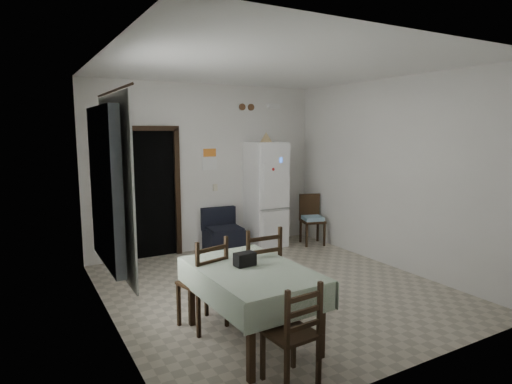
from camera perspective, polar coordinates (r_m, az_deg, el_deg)
The scene contains 25 objects.
ground at distance 5.91m, azimuth 2.45°, elevation -12.71°, with size 4.50×4.50×0.00m, color #A69D88.
ceiling at distance 5.57m, azimuth 2.65°, elevation 16.36°, with size 4.20×4.50×0.02m, color white, non-canonical shape.
wall_back at distance 7.55m, azimuth -6.58°, elevation 3.19°, with size 4.20×0.02×2.90m, color silver, non-canonical shape.
wall_front at distance 3.86m, azimuth 20.58°, elevation -2.23°, with size 4.20×0.02×2.90m, color silver, non-canonical shape.
wall_left at distance 4.79m, azimuth -19.25°, elevation -0.19°, with size 0.02×4.50×2.90m, color silver, non-canonical shape.
wall_right at distance 6.90m, azimuth 17.50°, elevation 2.37°, with size 0.02×4.50×2.90m, color silver, non-canonical shape.
doorway at distance 7.45m, azimuth -14.60°, elevation -0.12°, with size 1.06×0.52×2.22m.
window_recess at distance 4.58m, azimuth -19.47°, elevation 0.68°, with size 0.10×1.20×1.60m, color silver.
curtain at distance 4.60m, azimuth -18.12°, elevation 0.77°, with size 0.02×1.45×1.85m, color white.
curtain_rod at distance 4.58m, azimuth -18.55°, elevation 12.65°, with size 0.02×0.02×1.60m, color black.
calendar at distance 7.54m, azimuth -6.21°, elevation 4.48°, with size 0.28×0.02×0.40m, color white.
calendar_image at distance 7.53m, azimuth -6.21°, elevation 5.24°, with size 0.24×0.01×0.14m, color orange.
light_switch at distance 7.63m, azimuth -5.46°, elevation 0.62°, with size 0.08×0.02×0.12m, color beige.
vent_left at distance 7.81m, azimuth -1.85°, elevation 11.27°, with size 0.12×0.12×0.03m, color brown.
vent_right at distance 7.90m, azimuth -0.67°, elevation 11.24°, with size 0.12×0.12×0.03m, color brown.
emergency_light at distance 8.12m, azimuth 2.38°, elevation 11.37°, with size 0.25×0.07×0.09m, color white.
fridge at distance 7.78m, azimuth 1.31°, elevation -0.32°, with size 0.62×0.62×1.90m, color white, non-canonical shape.
tan_cone at distance 7.59m, azimuth 1.36°, elevation 7.33°, with size 0.21×0.21×0.17m, color tan.
navy_seat at distance 7.50m, azimuth -4.32°, elevation -5.14°, with size 0.62×0.60×0.75m, color black, non-canonical shape.
corner_chair at distance 8.01m, azimuth 7.55°, elevation -3.69°, with size 0.40×0.40×0.92m, color black, non-canonical shape.
dining_table at distance 4.45m, azimuth -0.65°, elevation -14.73°, with size 0.96×1.46×0.76m, color #A6B89E, non-canonical shape.
black_bag at distance 4.36m, azimuth -1.50°, elevation -8.95°, with size 0.21×0.12×0.14m, color black.
dining_chair_far_left at distance 4.72m, azimuth -7.18°, elevation -11.77°, with size 0.43×0.43×1.01m, color black, non-canonical shape.
dining_chair_far_right at distance 4.93m, azimuth 0.03°, elevation -10.48°, with size 0.46×0.46×1.06m, color black, non-canonical shape.
dining_chair_near_head at distance 3.75m, azimuth 4.64°, elevation -18.11°, with size 0.39×0.39×0.91m, color black, non-canonical shape.
Camera 1 is at (-2.93, -4.67, 2.12)m, focal length 30.00 mm.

